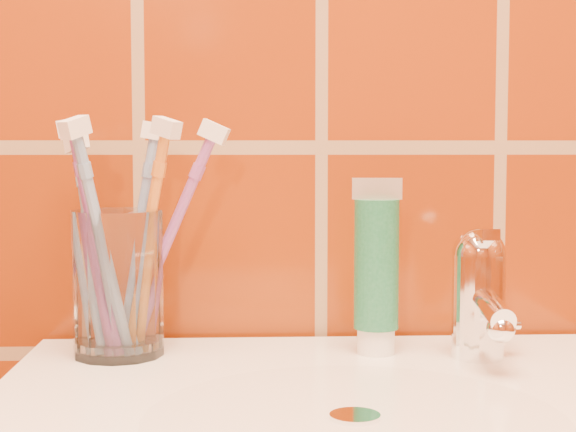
{
  "coord_description": "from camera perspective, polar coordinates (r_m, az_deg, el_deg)",
  "views": [
    {
      "loc": [
        -0.07,
        0.31,
        1.04
      ],
      "look_at": [
        -0.04,
        1.08,
        0.98
      ],
      "focal_mm": 55.0,
      "sensor_mm": 36.0,
      "label": 1
    }
  ],
  "objects": [
    {
      "name": "toothbrush_0",
      "position": [
        0.81,
        -12.36,
        -1.58
      ],
      "size": [
        0.06,
        0.06,
        0.22
      ],
      "primitive_type": null,
      "rotation": [
        0.18,
        0.0,
        -1.55
      ],
      "color": "#7E428F",
      "rests_on": "glass_tumbler"
    },
    {
      "name": "toothbrush_2",
      "position": [
        0.79,
        -11.92,
        -1.75
      ],
      "size": [
        0.12,
        0.14,
        0.23
      ],
      "primitive_type": null,
      "rotation": [
        0.28,
        0.0,
        -0.66
      ],
      "color": "#7095C7",
      "rests_on": "glass_tumbler"
    },
    {
      "name": "toothpaste_tube",
      "position": [
        0.82,
        5.74,
        -3.62
      ],
      "size": [
        0.05,
        0.04,
        0.16
      ],
      "rotation": [
        0.0,
        0.0,
        -0.11
      ],
      "color": "white",
      "rests_on": "pedestal_sink"
    },
    {
      "name": "toothbrush_3",
      "position": [
        0.83,
        -9.7,
        -1.51
      ],
      "size": [
        0.07,
        0.06,
        0.22
      ],
      "primitive_type": null,
      "rotation": [
        0.17,
        0.0,
        1.61
      ],
      "color": "#6F90C6",
      "rests_on": "glass_tumbler"
    },
    {
      "name": "toothbrush_4",
      "position": [
        0.81,
        -9.14,
        -1.56
      ],
      "size": [
        0.13,
        0.12,
        0.23
      ],
      "primitive_type": null,
      "rotation": [
        0.25,
        0.0,
        0.91
      ],
      "color": "orange",
      "rests_on": "glass_tumbler"
    },
    {
      "name": "toothbrush_5",
      "position": [
        0.82,
        -7.79,
        -1.6
      ],
      "size": [
        0.14,
        0.13,
        0.22
      ],
      "primitive_type": null,
      "rotation": [
        0.42,
        0.0,
        1.39
      ],
      "color": "#8A4697",
      "rests_on": "glass_tumbler"
    },
    {
      "name": "faucet",
      "position": [
        0.82,
        12.3,
        -4.66
      ],
      "size": [
        0.05,
        0.11,
        0.12
      ],
      "color": "white",
      "rests_on": "pedestal_sink"
    },
    {
      "name": "toothbrush_1",
      "position": [
        0.84,
        -12.56,
        -1.85
      ],
      "size": [
        0.12,
        0.13,
        0.22
      ],
      "primitive_type": null,
      "rotation": [
        0.27,
        0.0,
        -2.45
      ],
      "color": "#77A5D4",
      "rests_on": "glass_tumbler"
    },
    {
      "name": "glass_tumbler",
      "position": [
        0.83,
        -10.95,
        -4.29
      ],
      "size": [
        0.11,
        0.11,
        0.13
      ],
      "primitive_type": "cylinder",
      "rotation": [
        0.0,
        0.0,
        0.35
      ],
      "color": "white",
      "rests_on": "pedestal_sink"
    }
  ]
}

